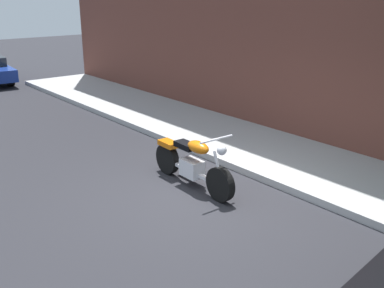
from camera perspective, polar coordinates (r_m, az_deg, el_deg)
ground_plane at (r=8.10m, az=0.71°, el=-6.75°), size 60.00×60.00×0.00m
sidewalk at (r=9.86m, az=12.58°, el=-2.01°), size 24.07×2.54×0.14m
motorcycle at (r=8.40m, az=0.02°, el=-2.48°), size 2.21×0.70×1.12m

